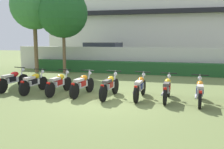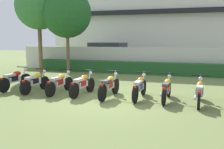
# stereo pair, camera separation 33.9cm
# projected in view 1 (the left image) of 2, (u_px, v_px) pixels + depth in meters

# --- Properties ---
(ground) EXTENTS (60.00, 60.00, 0.00)m
(ground) POSITION_uv_depth(u_px,v_px,m) (106.00, 100.00, 8.84)
(ground) COLOR olive
(building) EXTENTS (18.48, 6.50, 8.28)m
(building) POSITION_uv_depth(u_px,v_px,m) (152.00, 18.00, 23.17)
(building) COLOR white
(building) RESTS_ON ground
(compound_wall) EXTENTS (17.56, 0.30, 1.64)m
(compound_wall) POSITION_uv_depth(u_px,v_px,m) (138.00, 60.00, 16.00)
(compound_wall) COLOR silver
(compound_wall) RESTS_ON ground
(hedge_row) EXTENTS (14.05, 0.70, 0.75)m
(hedge_row) POSITION_uv_depth(u_px,v_px,m) (137.00, 68.00, 15.39)
(hedge_row) COLOR #235628
(hedge_row) RESTS_ON ground
(parked_car) EXTENTS (4.70, 2.55, 1.89)m
(parked_car) POSITION_uv_depth(u_px,v_px,m) (105.00, 55.00, 19.16)
(parked_car) COLOR silver
(parked_car) RESTS_ON ground
(tree_near_inspector) EXTENTS (2.98, 2.98, 5.76)m
(tree_near_inspector) POSITION_uv_depth(u_px,v_px,m) (34.00, 6.00, 15.50)
(tree_near_inspector) COLOR brown
(tree_near_inspector) RESTS_ON ground
(tree_far_side) EXTENTS (3.07, 3.07, 5.31)m
(tree_far_side) POSITION_uv_depth(u_px,v_px,m) (63.00, 13.00, 15.09)
(tree_far_side) COLOR brown
(tree_far_side) RESTS_ON ground
(motorcycle_in_row_0) EXTENTS (0.60, 1.89, 0.97)m
(motorcycle_in_row_0) POSITION_uv_depth(u_px,v_px,m) (12.00, 80.00, 10.44)
(motorcycle_in_row_0) COLOR black
(motorcycle_in_row_0) RESTS_ON ground
(motorcycle_in_row_1) EXTENTS (0.60, 1.79, 0.95)m
(motorcycle_in_row_1) POSITION_uv_depth(u_px,v_px,m) (34.00, 82.00, 10.02)
(motorcycle_in_row_1) COLOR black
(motorcycle_in_row_1) RESTS_ON ground
(motorcycle_in_row_2) EXTENTS (0.60, 1.89, 0.95)m
(motorcycle_in_row_2) POSITION_uv_depth(u_px,v_px,m) (59.00, 83.00, 9.81)
(motorcycle_in_row_2) COLOR black
(motorcycle_in_row_2) RESTS_ON ground
(motorcycle_in_row_3) EXTENTS (0.60, 1.86, 0.96)m
(motorcycle_in_row_3) POSITION_uv_depth(u_px,v_px,m) (82.00, 84.00, 9.54)
(motorcycle_in_row_3) COLOR black
(motorcycle_in_row_3) RESTS_ON ground
(motorcycle_in_row_4) EXTENTS (0.60, 1.96, 0.97)m
(motorcycle_in_row_4) POSITION_uv_depth(u_px,v_px,m) (110.00, 86.00, 9.21)
(motorcycle_in_row_4) COLOR black
(motorcycle_in_row_4) RESTS_ON ground
(motorcycle_in_row_5) EXTENTS (0.60, 1.89, 0.96)m
(motorcycle_in_row_5) POSITION_uv_depth(u_px,v_px,m) (140.00, 87.00, 9.06)
(motorcycle_in_row_5) COLOR black
(motorcycle_in_row_5) RESTS_ON ground
(motorcycle_in_row_6) EXTENTS (0.60, 1.87, 0.95)m
(motorcycle_in_row_6) POSITION_uv_depth(u_px,v_px,m) (167.00, 88.00, 8.79)
(motorcycle_in_row_6) COLOR black
(motorcycle_in_row_6) RESTS_ON ground
(motorcycle_in_row_7) EXTENTS (0.60, 1.89, 0.94)m
(motorcycle_in_row_7) POSITION_uv_depth(u_px,v_px,m) (200.00, 91.00, 8.37)
(motorcycle_in_row_7) COLOR black
(motorcycle_in_row_7) RESTS_ON ground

